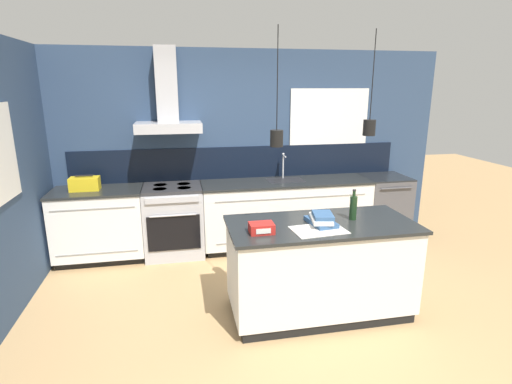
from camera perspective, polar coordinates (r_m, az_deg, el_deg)
ground_plane at (r=4.02m, az=2.68°, el=-17.19°), size 16.00×16.00×0.00m
wall_back at (r=5.41m, az=-2.85°, el=6.64°), size 5.60×2.16×2.60m
wall_left at (r=4.38m, az=-32.31°, el=1.67°), size 0.08×3.80×2.60m
counter_run_left at (r=5.35m, az=-21.38°, el=-4.34°), size 1.08×0.64×0.91m
counter_run_sink at (r=5.45m, az=4.26°, el=-2.99°), size 2.26×0.64×1.26m
oven_range at (r=5.26m, az=-11.65°, el=-4.00°), size 0.74×0.66×0.91m
dishwasher at (r=5.98m, az=17.61°, el=-2.10°), size 0.61×0.65×0.91m
kitchen_island at (r=3.91m, az=9.09°, el=-10.62°), size 1.74×0.82×0.91m
bottle_on_island at (r=3.86m, az=13.72°, el=-2.11°), size 0.07×0.07×0.29m
book_stack at (r=3.68m, az=9.33°, el=-3.90°), size 0.24×0.36×0.11m
red_supply_box at (r=3.44m, az=0.80°, el=-5.18°), size 0.21×0.16×0.09m
paper_pile at (r=3.55m, az=8.95°, el=-5.38°), size 0.49×0.36×0.01m
yellow_toolbox at (r=5.24m, az=-23.27°, el=1.09°), size 0.34×0.18×0.19m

